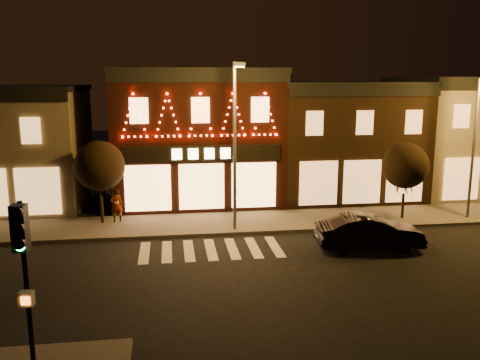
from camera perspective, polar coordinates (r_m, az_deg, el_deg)
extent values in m
plane|color=black|center=(19.81, -2.31, -11.60)|extent=(120.00, 120.00, 0.00)
cube|color=#47423D|center=(27.51, 0.16, -4.77)|extent=(44.00, 4.00, 0.15)
cube|color=black|center=(32.42, -4.87, 4.74)|extent=(10.00, 8.00, 8.00)
cube|color=black|center=(32.20, -5.00, 12.09)|extent=(10.20, 8.20, 0.30)
cube|color=black|center=(28.16, -4.52, 11.39)|extent=(10.00, 0.25, 0.50)
cube|color=black|center=(28.41, -4.39, 2.99)|extent=(9.00, 0.15, 0.90)
cube|color=#FFD87F|center=(28.31, -4.37, 2.96)|extent=(3.40, 0.08, 0.60)
cube|color=black|center=(34.32, 11.22, 4.26)|extent=(9.00, 8.00, 7.20)
cube|color=black|center=(34.08, 11.47, 10.52)|extent=(9.20, 8.20, 0.30)
cube|color=black|center=(30.29, 14.01, 9.58)|extent=(9.00, 0.25, 0.50)
cube|color=#726351|center=(38.22, 24.12, 4.42)|extent=(9.00, 8.00, 7.50)
cube|color=black|center=(38.02, 24.60, 10.25)|extent=(9.20, 8.20, 0.30)
cylinder|color=black|center=(13.42, -22.73, -12.24)|extent=(0.13, 0.13, 4.81)
cube|color=black|center=(12.61, -23.51, -4.98)|extent=(0.37, 0.35, 1.10)
cylinder|color=#19FF72|center=(12.55, -23.49, -6.80)|extent=(0.24, 0.09, 0.23)
cube|color=beige|center=(13.19, -22.89, -12.18)|extent=(0.36, 0.27, 0.36)
cylinder|color=#59595E|center=(25.19, -0.60, 3.61)|extent=(0.17, 0.17, 8.35)
cylinder|color=#59595E|center=(24.14, -0.35, 12.96)|extent=(0.11, 1.67, 0.10)
cube|color=#59595E|center=(23.32, -0.05, 12.89)|extent=(0.52, 0.30, 0.19)
cube|color=orange|center=(23.31, -0.05, 12.61)|extent=(0.40, 0.21, 0.05)
cylinder|color=#59595E|center=(30.22, 24.74, 3.13)|extent=(0.15, 0.15, 7.58)
cylinder|color=black|center=(28.02, -15.25, -3.21)|extent=(0.16, 0.16, 1.43)
sphere|color=black|center=(27.54, -15.50, 1.54)|extent=(2.62, 2.62, 2.62)
cylinder|color=black|center=(29.34, 17.82, -2.77)|extent=(0.15, 0.15, 1.36)
sphere|color=black|center=(28.90, 18.09, 1.55)|extent=(2.50, 2.50, 2.50)
imported|color=black|center=(24.11, 14.33, -5.70)|extent=(4.94, 2.02, 1.59)
imported|color=gray|center=(27.95, -13.71, -2.75)|extent=(0.77, 0.64, 1.82)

